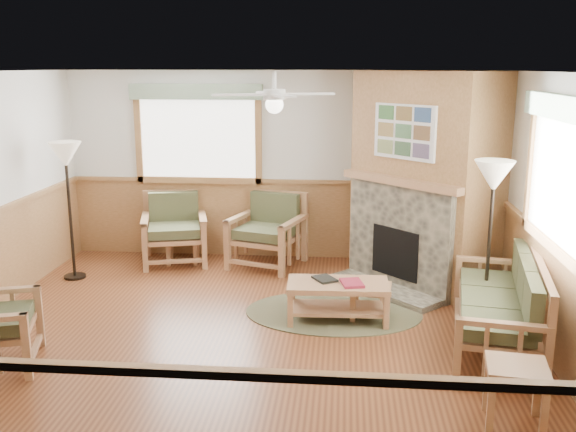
# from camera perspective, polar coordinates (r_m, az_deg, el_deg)

# --- Properties ---
(floor) EXTENTS (6.00, 6.00, 0.01)m
(floor) POSITION_cam_1_polar(r_m,az_deg,el_deg) (6.78, -3.96, -10.84)
(floor) COLOR brown
(floor) RESTS_ON ground
(ceiling) EXTENTS (6.00, 6.00, 0.01)m
(ceiling) POSITION_cam_1_polar(r_m,az_deg,el_deg) (6.20, -4.37, 12.66)
(ceiling) COLOR white
(ceiling) RESTS_ON floor
(wall_back) EXTENTS (6.00, 0.02, 2.70)m
(wall_back) POSITION_cam_1_polar(r_m,az_deg,el_deg) (9.28, -1.20, 4.49)
(wall_back) COLOR white
(wall_back) RESTS_ON floor
(wall_front) EXTENTS (6.00, 0.02, 2.70)m
(wall_front) POSITION_cam_1_polar(r_m,az_deg,el_deg) (3.56, -11.98, -10.34)
(wall_front) COLOR white
(wall_front) RESTS_ON floor
(wall_right) EXTENTS (0.02, 6.00, 2.70)m
(wall_right) POSITION_cam_1_polar(r_m,az_deg,el_deg) (6.58, 22.58, -0.15)
(wall_right) COLOR white
(wall_right) RESTS_ON floor
(wainscot) EXTENTS (6.00, 6.00, 1.10)m
(wainscot) POSITION_cam_1_polar(r_m,az_deg,el_deg) (6.58, -4.04, -6.42)
(wainscot) COLOR #9A6C3F
(wainscot) RESTS_ON floor
(fireplace) EXTENTS (3.11, 3.11, 2.70)m
(fireplace) POSITION_cam_1_polar(r_m,az_deg,el_deg) (8.35, 12.21, 3.22)
(fireplace) COLOR #9A6C3F
(fireplace) RESTS_ON floor
(window_back) EXTENTS (1.90, 0.16, 1.50)m
(window_back) POSITION_cam_1_polar(r_m,az_deg,el_deg) (9.32, -8.15, 11.69)
(window_back) COLOR white
(window_back) RESTS_ON wall_back
(window_right) EXTENTS (0.16, 1.90, 1.50)m
(window_right) POSITION_cam_1_polar(r_m,az_deg,el_deg) (6.23, 23.73, 10.04)
(window_right) COLOR white
(window_right) RESTS_ON wall_right
(ceiling_fan) EXTENTS (1.59, 1.59, 0.36)m
(ceiling_fan) POSITION_cam_1_polar(r_m,az_deg,el_deg) (6.45, -1.23, 12.36)
(ceiling_fan) COLOR white
(ceiling_fan) RESTS_ON ceiling
(sofa) EXTENTS (2.08, 1.12, 0.91)m
(sofa) POSITION_cam_1_polar(r_m,az_deg,el_deg) (6.77, 18.09, -7.35)
(sofa) COLOR #A7764E
(sofa) RESTS_ON floor
(armchair_back_left) EXTENTS (1.07, 1.07, 0.98)m
(armchair_back_left) POSITION_cam_1_polar(r_m,az_deg,el_deg) (9.27, -10.07, -1.13)
(armchair_back_left) COLOR #A7764E
(armchair_back_left) RESTS_ON floor
(armchair_back_right) EXTENTS (1.13, 1.13, 1.01)m
(armchair_back_right) POSITION_cam_1_polar(r_m,az_deg,el_deg) (8.98, -1.91, -1.33)
(armchair_back_right) COLOR #A7764E
(armchair_back_right) RESTS_ON floor
(coffee_table) EXTENTS (1.12, 0.59, 0.44)m
(coffee_table) POSITION_cam_1_polar(r_m,az_deg,el_deg) (7.15, 4.45, -7.58)
(coffee_table) COLOR #A7764E
(coffee_table) RESTS_ON floor
(end_table_chairs) EXTENTS (0.51, 0.49, 0.50)m
(end_table_chairs) POSITION_cam_1_polar(r_m,az_deg,el_deg) (9.31, -9.34, -2.59)
(end_table_chairs) COLOR #A7764E
(end_table_chairs) RESTS_ON floor
(end_table_sofa) EXTENTS (0.51, 0.50, 0.51)m
(end_table_sofa) POSITION_cam_1_polar(r_m,az_deg,el_deg) (5.48, 19.52, -14.77)
(end_table_sofa) COLOR #A7764E
(end_table_sofa) RESTS_ON floor
(footstool) EXTENTS (0.48, 0.48, 0.37)m
(footstool) POSITION_cam_1_polar(r_m,az_deg,el_deg) (7.27, 7.35, -7.59)
(footstool) COLOR #A7764E
(footstool) RESTS_ON floor
(braided_rug) EXTENTS (2.07, 2.07, 0.01)m
(braided_rug) POSITION_cam_1_polar(r_m,az_deg,el_deg) (7.43, 4.07, -8.55)
(braided_rug) COLOR #4E4B31
(braided_rug) RESTS_ON floor
(floor_lamp_left) EXTENTS (0.54, 0.54, 1.83)m
(floor_lamp_left) POSITION_cam_1_polar(r_m,az_deg,el_deg) (8.82, -18.83, 0.43)
(floor_lamp_left) COLOR black
(floor_lamp_left) RESTS_ON floor
(floor_lamp_right) EXTENTS (0.49, 0.49, 1.82)m
(floor_lamp_right) POSITION_cam_1_polar(r_m,az_deg,el_deg) (7.12, 17.44, -2.44)
(floor_lamp_right) COLOR black
(floor_lamp_right) RESTS_ON floor
(book_red) EXTENTS (0.28, 0.34, 0.03)m
(book_red) POSITION_cam_1_polar(r_m,az_deg,el_deg) (7.02, 5.71, -5.84)
(book_red) COLOR maroon
(book_red) RESTS_ON coffee_table
(book_dark) EXTENTS (0.31, 0.33, 0.03)m
(book_dark) POSITION_cam_1_polar(r_m,az_deg,el_deg) (7.14, 3.28, -5.51)
(book_dark) COLOR black
(book_dark) RESTS_ON coffee_table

